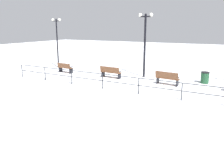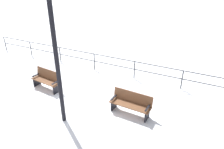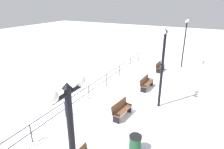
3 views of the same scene
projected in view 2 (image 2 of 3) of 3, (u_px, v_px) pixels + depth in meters
name	position (u px, v px, depth m)	size (l,w,h in m)	color
ground_plane	(84.00, 101.00, 9.46)	(80.00, 80.00, 0.00)	white
bench_second	(47.00, 79.00, 10.23)	(0.68, 1.62, 0.93)	brown
bench_third	(131.00, 103.00, 8.46)	(0.63, 1.69, 0.90)	brown
lamppost_middle	(55.00, 43.00, 6.88)	(0.28, 1.14, 4.88)	black
waterfront_railing	(114.00, 63.00, 11.56)	(0.05, 17.11, 0.99)	#26282D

